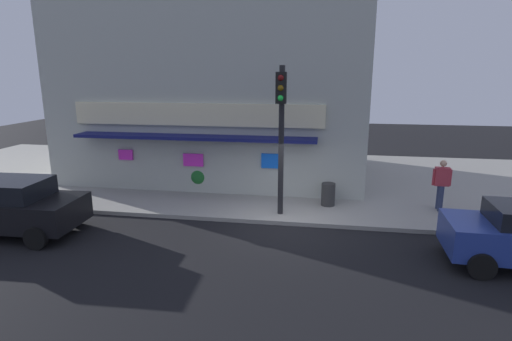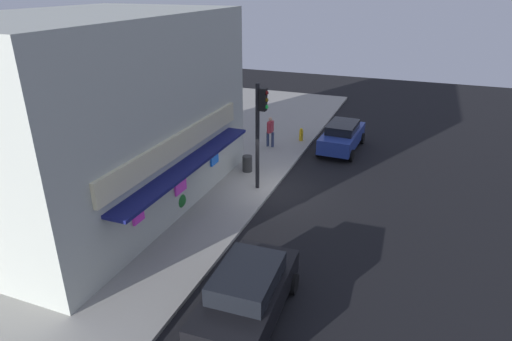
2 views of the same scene
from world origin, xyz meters
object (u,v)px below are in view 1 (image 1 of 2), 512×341
object	(u,v)px
fire_hydrant	(508,216)
parked_car_black	(8,206)
potted_plant_by_doorway	(199,178)
pedestrian	(441,183)
traffic_light	(281,121)
trash_can	(328,194)

from	to	relation	value
fire_hydrant	parked_car_black	size ratio (longest dim) A/B	0.18
fire_hydrant	potted_plant_by_doorway	xyz separation A→B (m)	(-10.39, 2.24, 0.17)
parked_car_black	pedestrian	bearing A→B (deg)	16.82
traffic_light	trash_can	distance (m)	3.36
fire_hydrant	pedestrian	bearing A→B (deg)	139.96
traffic_light	pedestrian	world-z (taller)	traffic_light
trash_can	potted_plant_by_doorway	distance (m)	5.11
trash_can	fire_hydrant	bearing A→B (deg)	-12.98
trash_can	parked_car_black	size ratio (longest dim) A/B	0.18
fire_hydrant	trash_can	bearing A→B (deg)	167.02
fire_hydrant	potted_plant_by_doorway	world-z (taller)	potted_plant_by_doorway
trash_can	potted_plant_by_doorway	size ratio (longest dim) A/B	0.83
traffic_light	parked_car_black	xyz separation A→B (m)	(-7.85, -2.60, -2.37)
potted_plant_by_doorway	parked_car_black	bearing A→B (deg)	-132.26
trash_can	potted_plant_by_doorway	world-z (taller)	potted_plant_by_doorway
fire_hydrant	pedestrian	size ratio (longest dim) A/B	0.44
traffic_light	fire_hydrant	bearing A→B (deg)	0.10
traffic_light	potted_plant_by_doorway	xyz separation A→B (m)	(-3.44, 2.25, -2.55)
parked_car_black	fire_hydrant	bearing A→B (deg)	10.03
pedestrian	parked_car_black	bearing A→B (deg)	-163.18
fire_hydrant	parked_car_black	xyz separation A→B (m)	(-14.80, -2.62, 0.35)
traffic_light	parked_car_black	distance (m)	8.60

